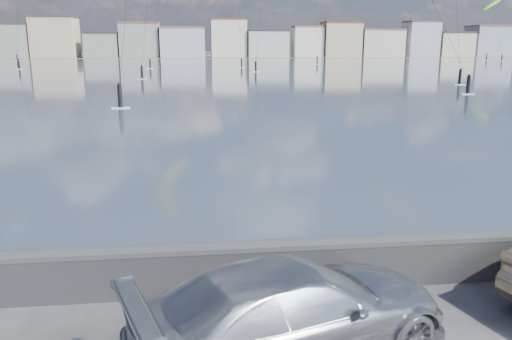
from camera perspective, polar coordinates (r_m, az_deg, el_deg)
The scene contains 6 objects.
bay_water at distance 98.10m, azimuth -6.38°, elevation 11.26°, with size 500.00×177.00×0.00m, color #354155.
far_shore_strip at distance 206.54m, azimuth -6.47°, elevation 12.75°, with size 500.00×60.00×0.00m, color #4C473D.
seawall at distance 10.13m, azimuth -4.90°, elevation -10.89°, with size 400.00×0.36×1.08m.
far_buildings at distance 192.49m, azimuth -6.11°, elevation 14.45°, with size 240.79×13.26×14.60m.
car_silver at distance 8.24m, azimuth 4.31°, elevation -15.64°, with size 2.16×5.32×1.54m, color #B5B8BC.
kitesurfer_18 at distance 172.89m, azimuth 25.41°, elevation 16.65°, with size 8.00×8.66×18.94m.
Camera 1 is at (-0.17, -6.48, 4.87)m, focal length 35.00 mm.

